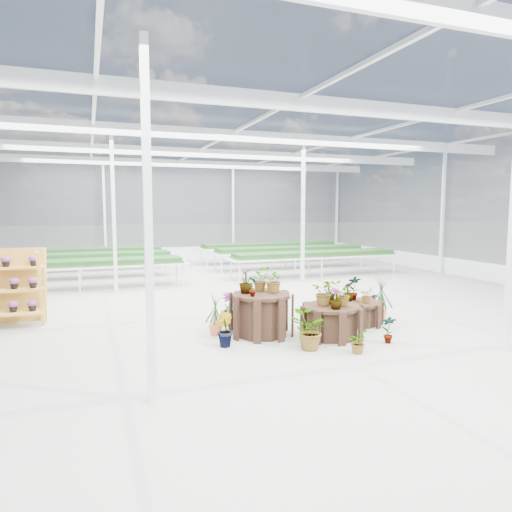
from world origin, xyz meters
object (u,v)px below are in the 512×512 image
object	(u,v)px
shelf_rack	(5,288)
plinth_low	(357,313)
plinth_tall	(262,314)
plinth_mid	(332,321)

from	to	relation	value
shelf_rack	plinth_low	bearing A→B (deg)	-15.30
plinth_low	shelf_rack	xyz separation A→B (m)	(-6.95, 2.39, 0.56)
plinth_tall	shelf_rack	xyz separation A→B (m)	(-4.75, 2.49, 0.39)
plinth_low	shelf_rack	distance (m)	7.37
plinth_tall	plinth_low	world-z (taller)	plinth_tall
plinth_low	plinth_mid	bearing A→B (deg)	-145.01
plinth_mid	shelf_rack	xyz separation A→B (m)	(-5.95, 3.09, 0.49)
plinth_tall	plinth_low	distance (m)	2.21
plinth_tall	plinth_mid	xyz separation A→B (m)	(1.20, -0.60, -0.10)
plinth_tall	shelf_rack	distance (m)	5.37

